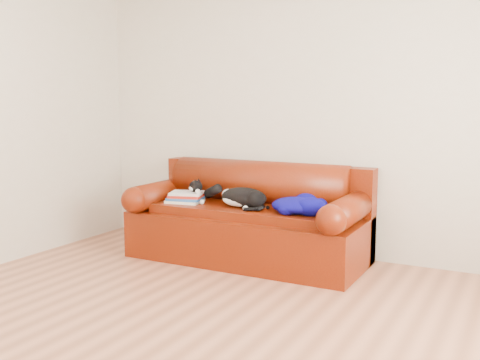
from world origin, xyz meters
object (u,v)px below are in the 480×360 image
object	(u,v)px
sofa_base	(247,234)
cat	(243,198)
book_stack	(186,197)
blanket	(298,205)

from	to	relation	value
sofa_base	cat	distance (m)	0.36
book_stack	cat	distance (m)	0.58
book_stack	cat	world-z (taller)	cat
cat	blanket	size ratio (longest dim) A/B	1.15
book_stack	cat	xyz separation A→B (m)	(0.58, 0.03, 0.04)
book_stack	blanket	bearing A→B (deg)	1.82
sofa_base	cat	bearing A→B (deg)	-87.40
cat	blanket	bearing A→B (deg)	18.36
book_stack	sofa_base	bearing A→B (deg)	12.84
sofa_base	cat	size ratio (longest dim) A/B	3.59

